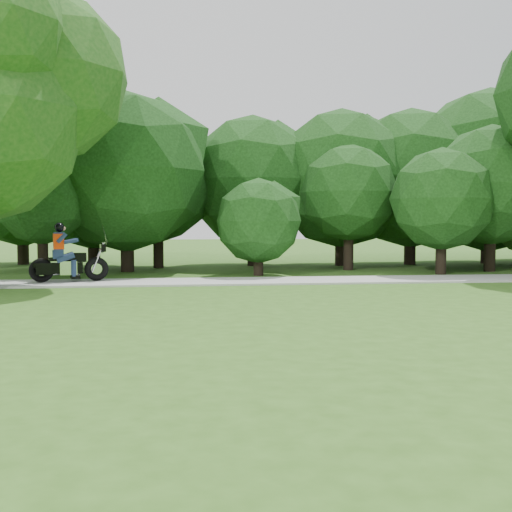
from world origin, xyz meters
name	(u,v)px	position (x,y,z in m)	size (l,w,h in m)	color
ground	(418,320)	(0.00, 0.00, 0.00)	(100.00, 100.00, 0.00)	#315819
walkway	(327,280)	(0.00, 8.00, 0.03)	(60.00, 2.20, 0.06)	#ACACA7
tree_line	(369,181)	(3.32, 14.37, 3.62)	(37.37, 11.72, 7.86)	black
touring_motorcycle	(64,260)	(-8.33, 8.22, 0.73)	(2.40, 1.10, 1.85)	black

